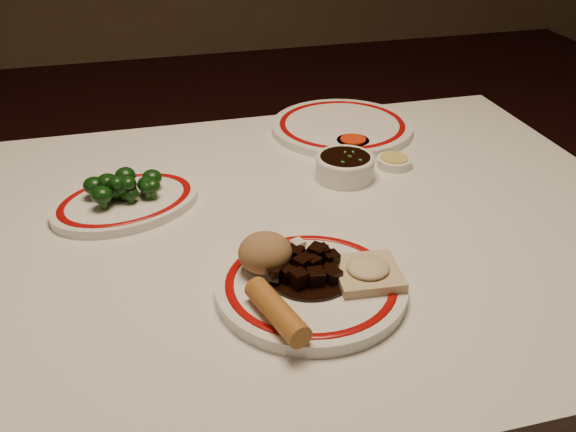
# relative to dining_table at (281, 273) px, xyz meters

# --- Properties ---
(dining_table) EXTENTS (1.20, 0.90, 0.75)m
(dining_table) POSITION_rel_dining_table_xyz_m (0.00, 0.00, 0.00)
(dining_table) COLOR silver
(dining_table) RESTS_ON ground
(main_plate) EXTENTS (0.26, 0.26, 0.02)m
(main_plate) POSITION_rel_dining_table_xyz_m (-0.00, -0.18, 0.10)
(main_plate) COLOR white
(main_plate) RESTS_ON dining_table
(rice_mound) EXTENTS (0.07, 0.07, 0.05)m
(rice_mound) POSITION_rel_dining_table_xyz_m (-0.06, -0.14, 0.14)
(rice_mound) COLOR #936C45
(rice_mound) RESTS_ON main_plate
(spring_roll) EXTENTS (0.06, 0.12, 0.03)m
(spring_roll) POSITION_rel_dining_table_xyz_m (-0.07, -0.24, 0.13)
(spring_roll) COLOR #AD6C2A
(spring_roll) RESTS_ON main_plate
(fried_wonton) EXTENTS (0.09, 0.09, 0.02)m
(fried_wonton) POSITION_rel_dining_table_xyz_m (0.07, -0.19, 0.12)
(fried_wonton) COLOR #C5B48B
(fried_wonton) RESTS_ON main_plate
(stirfry_heap) EXTENTS (0.12, 0.12, 0.03)m
(stirfry_heap) POSITION_rel_dining_table_xyz_m (-0.00, -0.16, 0.12)
(stirfry_heap) COLOR black
(stirfry_heap) RESTS_ON main_plate
(broccoli_plate) EXTENTS (0.29, 0.28, 0.02)m
(broccoli_plate) POSITION_rel_dining_table_xyz_m (-0.23, 0.12, 0.10)
(broccoli_plate) COLOR white
(broccoli_plate) RESTS_ON dining_table
(broccoli_pile) EXTENTS (0.13, 0.08, 0.05)m
(broccoli_pile) POSITION_rel_dining_table_xyz_m (-0.23, 0.12, 0.13)
(broccoli_pile) COLOR #23471C
(broccoli_pile) RESTS_ON broccoli_plate
(soy_bowl) EXTENTS (0.10, 0.10, 0.04)m
(soy_bowl) POSITION_rel_dining_table_xyz_m (0.15, 0.13, 0.11)
(soy_bowl) COLOR white
(soy_bowl) RESTS_ON dining_table
(sweet_sour_dish) EXTENTS (0.06, 0.06, 0.02)m
(sweet_sour_dish) POSITION_rel_dining_table_xyz_m (0.21, 0.25, 0.10)
(sweet_sour_dish) COLOR white
(sweet_sour_dish) RESTS_ON dining_table
(mustard_dish) EXTENTS (0.06, 0.06, 0.02)m
(mustard_dish) POSITION_rel_dining_table_xyz_m (0.25, 0.15, 0.10)
(mustard_dish) COLOR white
(mustard_dish) RESTS_ON dining_table
(far_plate) EXTENTS (0.33, 0.33, 0.02)m
(far_plate) POSITION_rel_dining_table_xyz_m (0.21, 0.33, 0.10)
(far_plate) COLOR white
(far_plate) RESTS_ON dining_table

